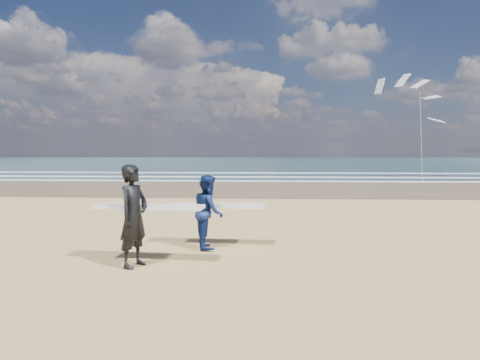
{
  "coord_description": "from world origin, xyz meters",
  "views": [
    {
      "loc": [
        2.54,
        -7.73,
        2.25
      ],
      "look_at": [
        1.75,
        6.0,
        1.29
      ],
      "focal_mm": 32.0,
      "sensor_mm": 36.0,
      "label": 1
    }
  ],
  "objects": [
    {
      "name": "ocean",
      "position": [
        20.0,
        72.0,
        0.01
      ],
      "size": [
        220.0,
        100.0,
        0.02
      ],
      "primitive_type": "cube",
      "color": "#1C353D",
      "rests_on": "ground"
    },
    {
      "name": "surfer_near",
      "position": [
        0.05,
        0.32,
        1.0
      ],
      "size": [
        2.23,
        1.1,
        1.98
      ],
      "color": "black",
      "rests_on": "ground"
    },
    {
      "name": "foam_breakers",
      "position": [
        20.0,
        28.1,
        0.05
      ],
      "size": [
        220.0,
        11.7,
        0.05
      ],
      "color": "white",
      "rests_on": "ground"
    },
    {
      "name": "surfer_far",
      "position": [
        1.27,
        1.95,
        0.85
      ],
      "size": [
        2.22,
        1.12,
        1.69
      ],
      "color": "#0D1D4D",
      "rests_on": "ground"
    },
    {
      "name": "kite_1",
      "position": [
        14.84,
        27.1,
        5.13
      ],
      "size": [
        6.4,
        4.8,
        8.89
      ],
      "color": "slate",
      "rests_on": "ground"
    }
  ]
}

